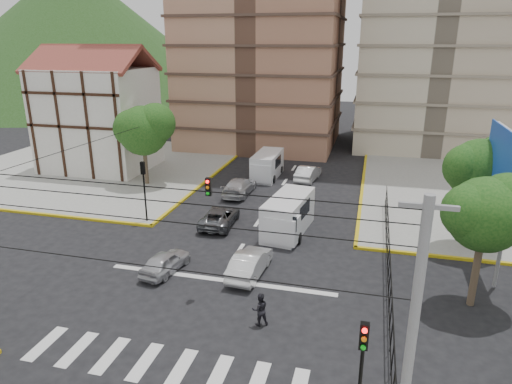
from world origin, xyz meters
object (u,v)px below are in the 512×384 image
(van_left_lane, at_px, (267,166))
(traffic_light_nw, at_px, (144,181))
(traffic_light_se, at_px, (362,363))
(car_white_front_right, at_px, (250,263))
(pedestrian_crosswalk, at_px, (260,309))
(car_silver_front_left, at_px, (165,262))
(van_right_lane, at_px, (288,216))

(van_left_lane, bearing_deg, traffic_light_nw, -113.35)
(traffic_light_se, height_order, van_left_lane, traffic_light_se)
(van_left_lane, height_order, car_white_front_right, van_left_lane)
(traffic_light_nw, height_order, pedestrian_crosswalk, traffic_light_nw)
(van_left_lane, distance_m, car_silver_front_left, 19.55)
(van_left_lane, bearing_deg, traffic_light_se, -70.31)
(car_silver_front_left, distance_m, car_white_front_right, 4.84)
(van_right_lane, bearing_deg, traffic_light_nw, -169.16)
(traffic_light_nw, distance_m, van_right_lane, 10.43)
(traffic_light_nw, bearing_deg, van_right_lane, 3.50)
(traffic_light_nw, bearing_deg, pedestrian_crosswalk, -42.56)
(traffic_light_se, relative_size, van_left_lane, 0.82)
(van_right_lane, relative_size, car_silver_front_left, 1.62)
(van_right_lane, distance_m, car_silver_front_left, 9.14)
(pedestrian_crosswalk, bearing_deg, traffic_light_se, 103.79)
(van_right_lane, height_order, car_silver_front_left, van_right_lane)
(traffic_light_se, distance_m, van_right_lane, 17.19)
(traffic_light_nw, xyz_separation_m, car_silver_front_left, (4.51, -6.48, -2.49))
(traffic_light_se, xyz_separation_m, traffic_light_nw, (-15.60, 15.60, 0.00))
(traffic_light_se, bearing_deg, van_right_lane, 108.29)
(van_right_lane, bearing_deg, car_white_front_right, -91.55)
(van_right_lane, bearing_deg, traffic_light_se, -64.37)
(traffic_light_nw, xyz_separation_m, pedestrian_crosswalk, (10.97, -10.07, -2.30))
(traffic_light_nw, xyz_separation_m, van_left_lane, (5.87, 13.02, -1.94))
(pedestrian_crosswalk, bearing_deg, van_left_lane, -103.72)
(traffic_light_se, xyz_separation_m, car_white_front_right, (-6.33, 10.02, -2.41))
(van_right_lane, relative_size, car_white_front_right, 1.37)
(traffic_light_se, bearing_deg, pedestrian_crosswalk, 129.96)
(car_white_front_right, bearing_deg, van_left_lane, -75.83)
(car_white_front_right, bearing_deg, pedestrian_crosswalk, 114.57)
(van_right_lane, xyz_separation_m, car_silver_front_left, (-5.72, -7.10, -0.62))
(traffic_light_se, relative_size, pedestrian_crosswalk, 2.72)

